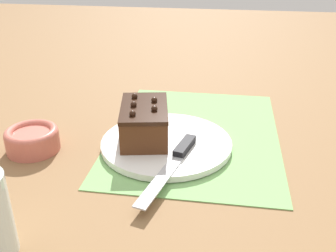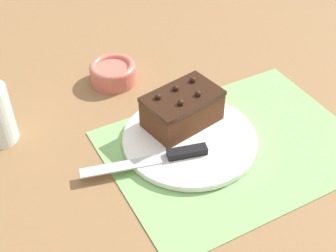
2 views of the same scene
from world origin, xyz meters
name	(u,v)px [view 1 (image 1 of 2)]	position (x,y,z in m)	size (l,w,h in m)	color
ground_plane	(195,134)	(0.00, 0.00, 0.00)	(3.00, 3.00, 0.00)	olive
placemat_woven	(195,133)	(0.00, 0.00, 0.00)	(0.46, 0.34, 0.00)	#7AB266
cake_plate	(166,143)	(-0.07, 0.05, 0.01)	(0.25, 0.25, 0.01)	white
chocolate_cake	(144,122)	(-0.06, 0.09, 0.05)	(0.16, 0.11, 0.08)	#512D19
serving_knife	(177,157)	(-0.13, 0.02, 0.02)	(0.23, 0.08, 0.01)	black
small_bowl	(32,139)	(-0.11, 0.30, 0.02)	(0.10, 0.10, 0.05)	#C66656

